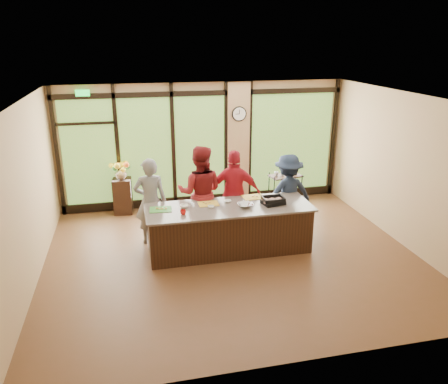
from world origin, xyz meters
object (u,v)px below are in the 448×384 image
cook_right (288,193)px  roasting_pan (273,202)px  flower_stand (123,196)px  bar_cart (285,188)px  island_base (229,229)px  cook_left (151,201)px

cook_right → roasting_pan: bearing=46.6°
cook_right → flower_stand: (-3.47, 1.77, -0.42)m
flower_stand → bar_cart: 3.87m
island_base → bar_cart: size_ratio=3.05×
roasting_pan → cook_right: bearing=39.7°
cook_left → cook_right: 2.90m
flower_stand → bar_cart: (3.78, -0.77, 0.19)m
cook_left → bar_cart: bearing=-162.3°
island_base → cook_left: size_ratio=1.74×
bar_cart → cook_left: bearing=-173.4°
roasting_pan → flower_stand: roasting_pan is taller
cook_left → cook_right: size_ratio=1.06×
island_base → cook_left: cook_left is taller
cook_left → flower_stand: cook_left is taller
cook_left → bar_cart: cook_left is taller
island_base → flower_stand: bearing=129.5°
roasting_pan → flower_stand: bearing=127.1°
island_base → roasting_pan: (0.87, -0.05, 0.52)m
cook_left → roasting_pan: (2.32, -0.74, 0.06)m
island_base → cook_right: 1.65m
cook_right → roasting_pan: 0.94m
cook_right → roasting_pan: size_ratio=4.13×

